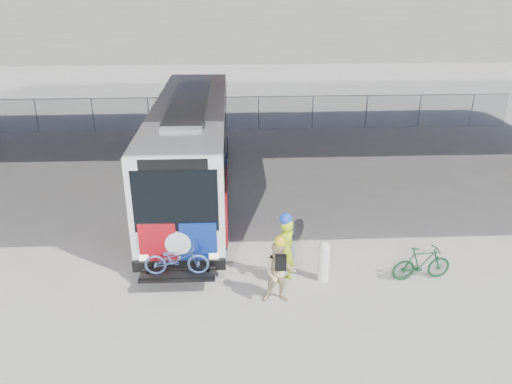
{
  "coord_description": "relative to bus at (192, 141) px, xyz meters",
  "views": [
    {
      "loc": [
        -0.48,
        -14.89,
        7.67
      ],
      "look_at": [
        0.23,
        -0.68,
        1.6
      ],
      "focal_mm": 35.0,
      "sensor_mm": 36.0,
      "label": 1
    }
  ],
  "objects": [
    {
      "name": "overpass",
      "position": [
        2.0,
        0.9,
        4.44
      ],
      "size": [
        40.0,
        16.0,
        7.95
      ],
      "color": "#605E59",
      "rests_on": "ground"
    },
    {
      "name": "bus",
      "position": [
        0.0,
        0.0,
        0.0
      ],
      "size": [
        2.67,
        12.9,
        3.69
      ],
      "color": "silver",
      "rests_on": "ground"
    },
    {
      "name": "bike_parked",
      "position": [
        6.65,
        -6.42,
        -1.61
      ],
      "size": [
        1.71,
        0.63,
        1.0
      ],
      "primitive_type": "imported",
      "rotation": [
        0.0,
        0.0,
        1.67
      ],
      "color": "#154324",
      "rests_on": "ground"
    },
    {
      "name": "bollard",
      "position": [
        3.96,
        -6.33,
        -1.48
      ],
      "size": [
        0.31,
        0.31,
        1.18
      ],
      "color": "beige",
      "rests_on": "ground"
    },
    {
      "name": "brick_buildings",
      "position": [
        3.23,
        45.12,
        3.31
      ],
      "size": [
        54.0,
        22.0,
        12.0
      ],
      "color": "brown",
      "rests_on": "ground"
    },
    {
      "name": "chainlink_fence",
      "position": [
        2.0,
        8.9,
        -0.68
      ],
      "size": [
        30.0,
        0.06,
        30.0
      ],
      "color": "gray",
      "rests_on": "ground"
    },
    {
      "name": "ground",
      "position": [
        2.0,
        -3.1,
        -2.11
      ],
      "size": [
        160.0,
        160.0,
        0.0
      ],
      "primitive_type": "plane",
      "color": "#9E9991",
      "rests_on": "ground"
    },
    {
      "name": "cyclist_tan",
      "position": [
        2.65,
        -7.25,
        -1.22
      ],
      "size": [
        0.87,
        0.7,
        1.88
      ],
      "rotation": [
        0.0,
        0.0,
        -0.06
      ],
      "color": "tan",
      "rests_on": "ground"
    },
    {
      "name": "cyclist_hivis",
      "position": [
        2.87,
        -6.33,
        -1.11
      ],
      "size": [
        0.81,
        0.8,
        2.07
      ],
      "rotation": [
        0.0,
        0.0,
        3.87
      ],
      "color": "#BADF17",
      "rests_on": "ground"
    }
  ]
}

